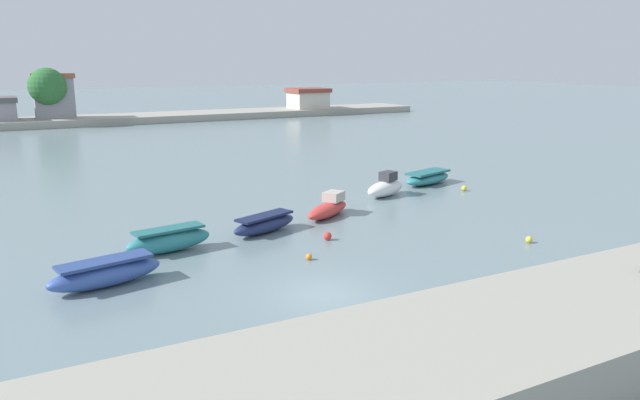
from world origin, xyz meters
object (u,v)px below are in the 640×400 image
(moored_boat_0, at_px, (106,273))
(mooring_buoy_1, at_px, (328,236))
(moored_boat_4, at_px, (386,187))
(mooring_buoy_2, at_px, (464,188))
(moored_boat_1, at_px, (169,240))
(mooring_buoy_0, at_px, (309,257))
(moored_boat_2, at_px, (265,224))
(mooring_buoy_3, at_px, (529,240))
(moored_boat_5, at_px, (428,178))
(moored_boat_3, at_px, (329,208))

(moored_boat_0, bearing_deg, mooring_buoy_1, -3.96)
(moored_boat_4, bearing_deg, mooring_buoy_2, -35.28)
(moored_boat_1, distance_m, mooring_buoy_0, 7.02)
(moored_boat_2, bearing_deg, mooring_buoy_3, -57.19)
(moored_boat_1, distance_m, mooring_buoy_3, 18.31)
(mooring_buoy_3, bearing_deg, moored_boat_5, 71.68)
(mooring_buoy_2, bearing_deg, moored_boat_1, -169.50)
(mooring_buoy_0, bearing_deg, moored_boat_5, 36.01)
(moored_boat_3, bearing_deg, mooring_buoy_0, -158.32)
(moored_boat_2, bearing_deg, moored_boat_3, -4.33)
(moored_boat_3, relative_size, mooring_buoy_1, 9.91)
(moored_boat_5, height_order, mooring_buoy_1, moored_boat_5)
(moored_boat_0, distance_m, moored_boat_5, 27.38)
(moored_boat_4, height_order, mooring_buoy_2, moored_boat_4)
(moored_boat_4, bearing_deg, moored_boat_2, 179.47)
(mooring_buoy_2, bearing_deg, moored_boat_0, -163.84)
(moored_boat_2, xyz_separation_m, moored_boat_3, (4.79, 1.45, 0.03))
(moored_boat_0, xyz_separation_m, moored_boat_4, (20.00, 8.84, 0.06))
(moored_boat_4, height_order, mooring_buoy_3, moored_boat_4)
(moored_boat_1, height_order, moored_boat_3, moored_boat_3)
(moored_boat_4, bearing_deg, mooring_buoy_1, -162.22)
(moored_boat_0, distance_m, mooring_buoy_3, 20.69)
(moored_boat_5, bearing_deg, moored_boat_4, -175.59)
(moored_boat_3, bearing_deg, moored_boat_0, 169.68)
(mooring_buoy_0, xyz_separation_m, mooring_buoy_1, (2.33, 2.41, 0.06))
(moored_boat_4, height_order, mooring_buoy_1, moored_boat_4)
(moored_boat_2, xyz_separation_m, moored_boat_5, (16.17, 6.43, 0.00))
(moored_boat_3, bearing_deg, mooring_buoy_1, -152.40)
(moored_boat_0, relative_size, moored_boat_1, 1.11)
(moored_boat_1, bearing_deg, moored_boat_3, 4.20)
(moored_boat_1, xyz_separation_m, moored_boat_2, (5.48, 0.98, -0.11))
(moored_boat_3, bearing_deg, moored_boat_5, -9.50)
(moored_boat_4, distance_m, mooring_buoy_1, 11.40)
(mooring_buoy_2, bearing_deg, moored_boat_4, 167.51)
(moored_boat_0, relative_size, mooring_buoy_1, 11.55)
(moored_boat_1, xyz_separation_m, moored_boat_3, (10.28, 2.43, -0.08))
(moored_boat_5, xyz_separation_m, mooring_buoy_0, (-16.15, -11.74, -0.32))
(mooring_buoy_0, bearing_deg, moored_boat_1, 141.81)
(moored_boat_0, bearing_deg, moored_boat_2, 14.59)
(moored_boat_1, relative_size, mooring_buoy_2, 11.42)
(moored_boat_3, distance_m, moored_boat_4, 6.92)
(moored_boat_4, relative_size, moored_boat_5, 0.79)
(moored_boat_1, height_order, mooring_buoy_1, moored_boat_1)
(moored_boat_2, bearing_deg, moored_boat_5, 0.49)
(mooring_buoy_3, bearing_deg, moored_boat_1, 156.67)
(moored_boat_2, height_order, mooring_buoy_3, moored_boat_2)
(moored_boat_0, relative_size, moored_boat_5, 0.96)
(moored_boat_3, xyz_separation_m, mooring_buoy_2, (12.17, 1.73, -0.31))
(moored_boat_0, bearing_deg, mooring_buoy_3, -22.01)
(moored_boat_4, bearing_deg, moored_boat_3, -176.63)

